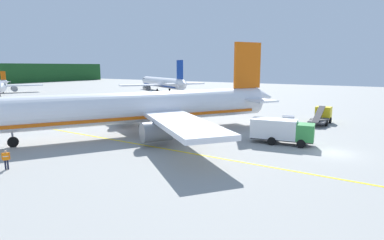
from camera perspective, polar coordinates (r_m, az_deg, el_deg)
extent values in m
cube|color=#999993|center=(62.96, -24.85, 0.89)|extent=(240.00, 320.00, 0.20)
cylinder|color=white|center=(39.79, -9.90, 2.26)|extent=(32.73, 21.95, 3.80)
cone|color=white|center=(48.92, 12.74, 4.00)|extent=(4.41, 4.42, 3.23)
cube|color=white|center=(32.07, -1.82, -0.57)|extent=(13.51, 15.64, 0.50)
cylinder|color=slate|center=(34.14, -6.46, -2.05)|extent=(3.88, 3.54, 2.20)
cube|color=white|center=(49.14, -10.64, 2.84)|extent=(11.18, 16.52, 0.50)
cylinder|color=slate|center=(46.21, -11.83, 0.88)|extent=(3.88, 3.54, 2.20)
cube|color=#D8590C|center=(46.82, 9.96, 9.67)|extent=(3.95, 2.59, 6.50)
cube|color=white|center=(47.05, 9.79, 3.88)|extent=(8.14, 10.55, 0.24)
cube|color=#D8590C|center=(39.93, -9.86, 0.77)|extent=(29.56, 19.92, 0.36)
cylinder|color=black|center=(38.84, -29.55, -3.47)|extent=(1.12, 0.87, 1.10)
cylinder|color=gray|center=(38.68, -29.65, -2.32)|extent=(0.20, 0.20, 0.50)
cylinder|color=black|center=(38.29, -6.52, -2.43)|extent=(1.12, 0.87, 1.10)
cylinder|color=gray|center=(38.13, -6.54, -1.25)|extent=(0.20, 0.20, 0.50)
cylinder|color=black|center=(43.13, -8.85, -1.11)|extent=(1.12, 0.87, 1.10)
cylinder|color=gray|center=(42.99, -8.88, -0.07)|extent=(0.20, 0.20, 0.50)
cylinder|color=white|center=(109.44, -5.45, 6.75)|extent=(18.44, 28.84, 3.31)
cone|color=white|center=(125.05, -8.38, 7.05)|extent=(3.76, 3.37, 3.14)
cone|color=white|center=(93.87, -1.49, 6.53)|extent=(3.82, 3.81, 2.81)
cube|color=#192333|center=(123.22, -8.09, 7.37)|extent=(3.48, 3.21, 0.52)
cube|color=white|center=(105.07, -9.13, 6.24)|extent=(13.74, 11.53, 0.44)
cylinder|color=slate|center=(107.39, -8.17, 5.78)|extent=(3.05, 3.37, 1.91)
cube|color=white|center=(111.15, -1.28, 6.54)|extent=(14.43, 9.44, 0.44)
cylinder|color=slate|center=(111.60, -2.74, 6.01)|extent=(3.05, 3.37, 1.91)
cube|color=navy|center=(96.17, -2.21, 9.07)|extent=(2.17, 3.48, 5.66)
cube|color=white|center=(96.30, -2.20, 6.60)|extent=(9.24, 6.91, 0.21)
cube|color=navy|center=(109.49, -5.45, 6.28)|extent=(16.74, 26.04, 0.31)
cylinder|color=black|center=(120.68, -7.59, 5.76)|extent=(0.74, 0.98, 0.96)
cylinder|color=gray|center=(120.63, -7.59, 6.09)|extent=(0.17, 0.17, 0.44)
cylinder|color=black|center=(107.55, -6.29, 5.32)|extent=(0.74, 0.98, 0.96)
cylinder|color=gray|center=(107.50, -6.29, 5.69)|extent=(0.17, 0.17, 0.44)
cylinder|color=black|center=(109.28, -4.07, 5.42)|extent=(0.74, 0.98, 0.96)
cylinder|color=gray|center=(109.23, -4.07, 5.78)|extent=(0.17, 0.17, 0.44)
cone|color=silver|center=(101.54, -31.22, 5.06)|extent=(3.42, 2.86, 2.92)
cube|color=#192333|center=(103.28, -31.35, 5.49)|extent=(3.13, 2.75, 0.49)
cube|color=silver|center=(119.44, -28.47, 5.52)|extent=(13.29, 9.33, 0.40)
cylinder|color=slate|center=(117.76, -29.39, 4.92)|extent=(2.59, 3.05, 1.78)
cylinder|color=black|center=(106.14, -31.34, 3.89)|extent=(0.58, 0.93, 0.89)
cylinder|color=gray|center=(106.09, -31.37, 4.24)|extent=(0.16, 0.16, 0.40)
cylinder|color=black|center=(118.52, -30.90, 4.39)|extent=(0.58, 0.93, 0.89)
cylinder|color=gray|center=(118.48, -30.92, 4.70)|extent=(0.16, 0.16, 0.40)
cone|color=white|center=(151.00, -30.37, 5.93)|extent=(2.22, 2.21, 1.78)
cube|color=#D8590C|center=(152.14, -30.90, 6.89)|extent=(0.91, 2.37, 3.57)
cube|color=white|center=(152.23, -30.82, 5.91)|extent=(5.98, 3.37, 0.13)
cube|color=yellow|center=(52.62, 22.61, 1.24)|extent=(1.81, 2.21, 1.80)
cube|color=#192333|center=(53.40, 22.80, 1.73)|extent=(0.09, 1.85, 0.94)
cube|color=#4C4C51|center=(49.68, 21.89, -0.08)|extent=(4.48, 2.22, 0.24)
cube|color=#2D2D33|center=(49.14, 21.87, 0.98)|extent=(4.61, 0.92, 1.95)
cube|color=#262628|center=(50.58, 22.08, -0.16)|extent=(6.28, 1.56, 0.16)
cylinder|color=black|center=(52.68, 21.30, 0.18)|extent=(0.90, 0.28, 0.90)
cylinder|color=black|center=(52.30, 23.66, -0.04)|extent=(0.90, 0.28, 0.90)
cylinder|color=black|center=(49.93, 20.64, -0.27)|extent=(0.90, 0.28, 0.90)
cylinder|color=black|center=(49.53, 23.12, -0.51)|extent=(0.90, 0.28, 0.90)
cube|color=#338C3F|center=(36.21, 19.76, -2.11)|extent=(2.46, 2.12, 1.80)
cube|color=#192333|center=(36.11, 21.13, -1.64)|extent=(1.84, 0.37, 0.94)
cube|color=white|center=(36.53, 14.53, -1.49)|extent=(2.95, 5.19, 2.12)
cube|color=#262628|center=(36.64, 15.84, -3.34)|extent=(2.58, 6.86, 0.16)
cylinder|color=black|center=(37.52, 19.33, -3.33)|extent=(0.42, 0.93, 0.90)
cylinder|color=black|center=(35.38, 19.05, -4.08)|extent=(0.42, 0.93, 0.90)
cylinder|color=black|center=(37.84, 14.72, -2.99)|extent=(0.42, 0.93, 0.90)
cylinder|color=black|center=(35.72, 14.17, -3.71)|extent=(0.42, 0.93, 0.90)
cube|color=#333338|center=(45.97, 16.89, -1.26)|extent=(2.18, 2.18, 0.30)
cube|color=silver|center=(45.82, 16.94, -0.19)|extent=(1.93, 1.93, 1.45)
cube|color=silver|center=(45.19, 16.98, 0.41)|extent=(1.05, 1.69, 0.57)
cylinder|color=#191E33|center=(30.82, -30.26, -6.97)|extent=(0.14, 0.14, 0.82)
cylinder|color=#191E33|center=(30.85, -30.59, -6.98)|extent=(0.14, 0.14, 0.82)
cube|color=orange|center=(30.65, -30.54, -5.68)|extent=(0.49, 0.43, 0.62)
cube|color=silver|center=(30.64, -30.55, -5.63)|extent=(0.50, 0.44, 0.06)
sphere|color=tan|center=(30.55, -30.61, -4.92)|extent=(0.22, 0.22, 0.22)
cylinder|color=orange|center=(30.61, -30.04, -5.60)|extent=(0.09, 0.09, 0.59)
cylinder|color=orange|center=(30.68, -31.05, -5.65)|extent=(0.09, 0.09, 0.59)
cube|color=yellow|center=(34.57, -7.56, -4.70)|extent=(0.30, 60.00, 0.01)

